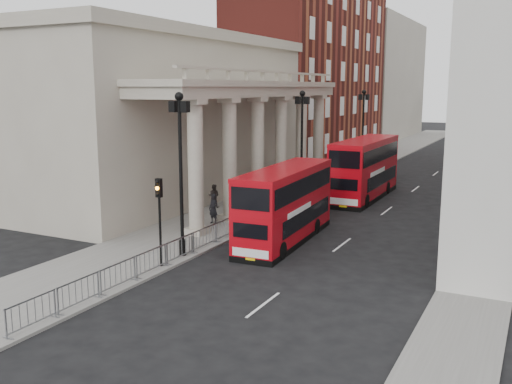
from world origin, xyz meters
TOP-DOWN VIEW (x-y plane):
  - ground at (0.00, 0.00)m, footprint 260.00×260.00m
  - sidewalk_west at (-3.00, 30.00)m, footprint 6.00×140.00m
  - sidewalk_east at (13.50, 30.00)m, footprint 3.00×140.00m
  - kerb at (-0.05, 30.00)m, footprint 0.20×140.00m
  - portico_building at (-10.50, 18.00)m, footprint 9.00×28.00m
  - brick_building at (-10.50, 48.00)m, footprint 9.00×32.00m
  - west_building_far at (-10.50, 80.00)m, footprint 9.00×30.00m
  - monument_column at (6.00, 92.00)m, footprint 8.00×8.00m
  - lamp_post_south at (-0.60, 4.00)m, footprint 1.05×0.44m
  - lamp_post_mid at (-0.60, 20.00)m, footprint 1.05×0.44m
  - lamp_post_north at (-0.60, 36.00)m, footprint 1.05×0.44m
  - traffic_light at (-0.50, 1.98)m, footprint 0.28×0.33m
  - crowd_barriers at (-0.35, 2.23)m, footprint 0.50×18.75m
  - bus_near at (2.85, 9.30)m, footprint 2.88×9.92m
  - bus_far at (3.19, 23.97)m, footprint 2.69×10.86m
  - pedestrian_a at (-2.78, 10.72)m, footprint 0.77×0.59m
  - pedestrian_b at (-5.31, 14.97)m, footprint 0.95×0.81m
  - pedestrian_c at (-3.95, 21.15)m, footprint 1.06×0.90m

SIDE VIEW (x-z plane):
  - ground at x=0.00m, z-range 0.00..0.00m
  - sidewalk_west at x=-3.00m, z-range 0.00..0.12m
  - sidewalk_east at x=13.50m, z-range 0.00..0.12m
  - kerb at x=-0.05m, z-range 0.00..0.14m
  - crowd_barriers at x=-0.35m, z-range 0.12..1.22m
  - pedestrian_b at x=-5.31m, z-range 0.12..1.81m
  - pedestrian_c at x=-3.95m, z-range 0.12..1.97m
  - pedestrian_a at x=-2.78m, z-range 0.12..2.03m
  - bus_near at x=2.85m, z-range 0.10..4.33m
  - bus_far at x=3.19m, z-range 0.11..4.79m
  - traffic_light at x=-0.50m, z-range 0.96..5.26m
  - lamp_post_south at x=-0.60m, z-range 0.75..9.07m
  - lamp_post_mid at x=-0.60m, z-range 0.75..9.07m
  - lamp_post_north at x=-0.60m, z-range 0.75..9.07m
  - portico_building at x=-10.50m, z-range 0.00..12.00m
  - west_building_far at x=-10.50m, z-range 0.00..20.00m
  - brick_building at x=-10.50m, z-range 0.00..22.00m
  - monument_column at x=6.00m, z-range -11.12..43.08m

